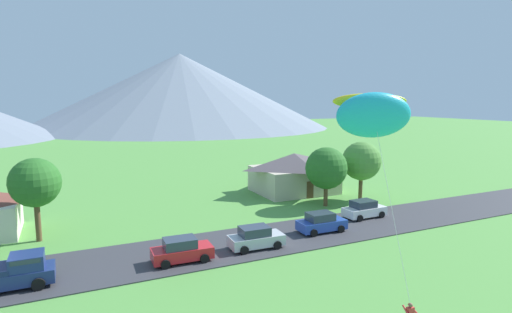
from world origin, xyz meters
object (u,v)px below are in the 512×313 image
(house_leftmost, at_px, (294,172))
(tree_right_of_center, at_px, (35,183))
(parked_car_red_west_end, at_px, (182,250))
(parked_car_blue_mid_west, at_px, (321,223))
(tree_left_of_center, at_px, (361,161))
(tree_near_left, at_px, (326,168))
(pickup_truck_navy_east_side, at_px, (10,273))
(parked_car_silver_mid_east, at_px, (256,238))
(parked_car_white_east_end, at_px, (364,209))
(kite_flyer_with_kite, at_px, (374,115))

(house_leftmost, height_order, tree_right_of_center, tree_right_of_center)
(parked_car_red_west_end, xyz_separation_m, parked_car_blue_mid_west, (12.57, 1.28, 0.00))
(tree_left_of_center, relative_size, parked_car_blue_mid_west, 1.57)
(tree_near_left, xyz_separation_m, pickup_truck_navy_east_side, (-28.44, -8.14, -3.05))
(house_leftmost, relative_size, pickup_truck_navy_east_side, 1.90)
(pickup_truck_navy_east_side, bearing_deg, parked_car_silver_mid_east, -0.56)
(tree_right_of_center, xyz_separation_m, parked_car_blue_mid_west, (21.88, -7.93, -3.92))
(tree_near_left, height_order, parked_car_blue_mid_west, tree_near_left)
(tree_left_of_center, relative_size, parked_car_silver_mid_east, 1.56)
(pickup_truck_navy_east_side, bearing_deg, tree_near_left, 15.98)
(house_leftmost, height_order, parked_car_white_east_end, house_leftmost)
(tree_left_of_center, height_order, parked_car_blue_mid_west, tree_left_of_center)
(parked_car_red_west_end, bearing_deg, parked_car_silver_mid_east, 1.52)
(house_leftmost, distance_m, parked_car_silver_mid_east, 20.09)
(tree_near_left, height_order, parked_car_silver_mid_east, tree_near_left)
(tree_right_of_center, bearing_deg, kite_flyer_with_kite, -47.63)
(tree_near_left, height_order, parked_car_white_east_end, tree_near_left)
(tree_left_of_center, bearing_deg, parked_car_silver_mid_east, -152.64)
(parked_car_red_west_end, distance_m, pickup_truck_navy_east_side, 10.45)
(parked_car_white_east_end, bearing_deg, kite_flyer_with_kite, -129.31)
(tree_near_left, bearing_deg, kite_flyer_with_kite, -118.36)
(tree_near_left, relative_size, parked_car_silver_mid_east, 1.49)
(tree_left_of_center, bearing_deg, house_leftmost, 126.54)
(parked_car_red_west_end, height_order, parked_car_blue_mid_west, same)
(kite_flyer_with_kite, bearing_deg, house_leftmost, 68.21)
(pickup_truck_navy_east_side, bearing_deg, parked_car_white_east_end, 5.49)
(parked_car_silver_mid_east, distance_m, kite_flyer_with_kite, 14.11)
(tree_right_of_center, bearing_deg, pickup_truck_navy_east_side, -97.31)
(tree_left_of_center, xyz_separation_m, pickup_truck_navy_east_side, (-33.70, -8.86, -3.38))
(house_leftmost, xyz_separation_m, tree_near_left, (-0.36, -7.32, 1.62))
(tree_right_of_center, distance_m, pickup_truck_navy_east_side, 9.71)
(parked_car_silver_mid_east, bearing_deg, parked_car_red_west_end, -178.48)
(tree_near_left, distance_m, parked_car_blue_mid_west, 9.56)
(parked_car_red_west_end, xyz_separation_m, parked_car_white_east_end, (18.74, 3.12, 0.00))
(tree_left_of_center, xyz_separation_m, parked_car_white_east_end, (-4.51, -6.05, -3.57))
(tree_right_of_center, xyz_separation_m, parked_car_white_east_end, (28.04, -6.09, -3.92))
(tree_left_of_center, relative_size, pickup_truck_navy_east_side, 1.27)
(house_leftmost, height_order, parked_car_silver_mid_east, house_leftmost)
(tree_right_of_center, xyz_separation_m, kite_flyer_with_kite, (17.41, -19.08, 5.75))
(parked_car_white_east_end, bearing_deg, parked_car_silver_mid_east, -167.07)
(tree_left_of_center, xyz_separation_m, kite_flyer_with_kite, (-15.15, -19.04, 6.09))
(tree_right_of_center, bearing_deg, parked_car_white_east_end, -12.26)
(parked_car_white_east_end, bearing_deg, pickup_truck_navy_east_side, -174.51)
(parked_car_silver_mid_east, bearing_deg, parked_car_white_east_end, 12.93)
(parked_car_blue_mid_west, bearing_deg, parked_car_silver_mid_east, -170.50)
(parked_car_red_west_end, height_order, parked_car_silver_mid_east, same)
(tree_near_left, bearing_deg, parked_car_blue_mid_west, -127.10)
(parked_car_silver_mid_east, height_order, kite_flyer_with_kite, kite_flyer_with_kite)
(house_leftmost, height_order, kite_flyer_with_kite, kite_flyer_with_kite)
(tree_left_of_center, height_order, tree_right_of_center, tree_right_of_center)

